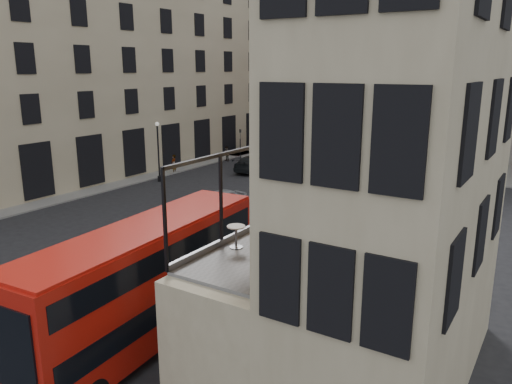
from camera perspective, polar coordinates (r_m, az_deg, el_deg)
The scene contains 31 objects.
ground at distance 22.24m, azimuth -10.51°, elevation -12.85°, with size 140.00×140.00×0.00m, color black.
host_building_main at distance 15.00m, azimuth 17.33°, elevation 5.00°, with size 7.26×11.40×15.10m.
host_frontage at distance 17.84m, azimuth 5.04°, elevation -11.69°, with size 3.00×11.00×4.50m, color beige.
cafe_floor at distance 16.97m, azimuth 5.21°, elevation -4.67°, with size 3.00×10.00×0.10m, color slate.
building_left at distance 53.29m, azimuth -18.13°, elevation 14.92°, with size 14.60×50.60×22.00m.
gateway at distance 65.09m, azimuth 16.03°, elevation 13.03°, with size 35.00×10.60×18.00m.
pavement_far at distance 56.82m, azimuth 11.52°, elevation 3.74°, with size 40.00×12.00×0.12m, color slate.
pavement_left at distance 45.51m, azimuth -20.73°, elevation 0.56°, with size 8.00×48.00×0.12m, color slate.
traffic_light_near at distance 31.13m, azimuth 2.99°, elevation -0.00°, with size 0.16×0.20×3.80m.
traffic_light_far at distance 51.74m, azimuth -1.82°, elevation 5.67°, with size 0.16×0.20×3.80m.
street_lamp_a at distance 45.28m, azimuth -11.08°, elevation 4.16°, with size 0.36×0.36×5.33m.
street_lamp_b at distance 52.77m, azimuth 10.07°, elevation 5.59°, with size 0.36×0.36×5.33m.
bus_near at distance 18.93m, azimuth -12.38°, elevation -9.50°, with size 3.38×11.40×4.49m.
bus_far at distance 55.59m, azimuth 6.00°, elevation 6.55°, with size 3.42×12.50×4.94m.
car_a at distance 35.49m, azimuth -4.37°, elevation -1.01°, with size 1.82×4.52×1.54m, color #9A9BA2.
car_b at distance 41.68m, azimuth 6.22°, elevation 1.05°, with size 1.37×3.93×1.29m, color maroon.
car_c at distance 49.04m, azimuth -0.20°, elevation 3.28°, with size 2.22×5.46×1.59m, color black.
bicycle at distance 30.91m, azimuth -7.24°, elevation -4.09°, with size 0.55×1.56×0.82m, color gray.
cyclist at distance 40.33m, azimuth 2.71°, elevation 0.90°, with size 0.59×0.39×1.61m, color #D1FF1A.
pedestrian_a at distance 54.48m, azimuth -3.36°, elevation 4.37°, with size 0.79×0.62×1.63m, color gray.
pedestrian_b at distance 58.25m, azimuth 5.39°, elevation 5.00°, with size 1.10×0.63×1.70m, color gray.
pedestrian_c at distance 52.05m, azimuth 14.84°, elevation 3.57°, with size 1.07×0.45×1.82m, color gray.
pedestrian_d at distance 52.83m, azimuth 21.04°, elevation 3.28°, with size 0.92×0.60×1.88m, color gray.
pedestrian_e at distance 48.91m, azimuth -9.38°, elevation 3.19°, with size 0.66×0.43×1.82m, color gray.
cafe_table_near at distance 15.28m, azimuth -2.29°, elevation -4.74°, with size 0.56×0.56×0.70m.
cafe_table_mid at distance 17.41m, azimuth 3.57°, elevation -2.24°, with size 0.61×0.61×0.76m.
cafe_table_far at distance 19.01m, azimuth 6.02°, elevation -0.92°, with size 0.60×0.60×0.75m.
cafe_chair_a at distance 14.32m, azimuth 4.56°, elevation -7.07°, with size 0.40×0.40×0.76m.
cafe_chair_b at distance 16.77m, azimuth 7.93°, elevation -3.73°, with size 0.57×0.57×0.98m.
cafe_chair_c at distance 16.21m, azimuth 8.20°, elevation -4.60°, with size 0.43×0.43×0.78m.
cafe_chair_d at distance 19.23m, azimuth 10.79°, elevation -1.60°, with size 0.51×0.51×0.90m.
Camera 1 is at (13.77, -14.33, 9.99)m, focal length 35.00 mm.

